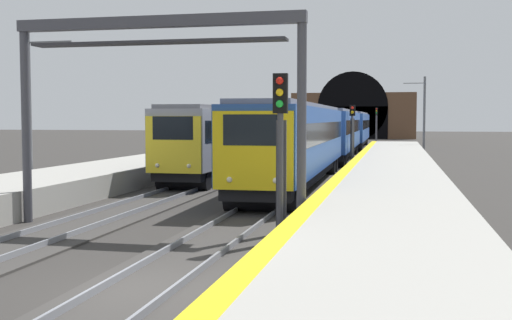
% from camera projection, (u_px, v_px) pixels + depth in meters
% --- Properties ---
extents(ground_plane, '(320.00, 320.00, 0.00)m').
position_uv_depth(ground_plane, '(142.00, 292.00, 12.50)').
color(ground_plane, '#302D2B').
extents(platform_right, '(112.00, 4.59, 1.01)m').
position_uv_depth(platform_right, '(381.00, 279.00, 11.48)').
color(platform_right, '#9E9B93').
rests_on(platform_right, ground_plane).
extents(platform_right_edge_strip, '(112.00, 0.50, 0.01)m').
position_uv_depth(platform_right_edge_strip, '(269.00, 246.00, 11.89)').
color(platform_right_edge_strip, yellow).
rests_on(platform_right_edge_strip, platform_right).
extents(track_main_line, '(160.00, 2.63, 0.21)m').
position_uv_depth(track_main_line, '(142.00, 289.00, 12.50)').
color(track_main_line, '#383533').
rests_on(track_main_line, ground_plane).
extents(train_main_approaching, '(62.75, 3.13, 4.07)m').
position_uv_depth(train_main_approaching, '(336.00, 132.00, 51.88)').
color(train_main_approaching, '#264C99').
rests_on(train_main_approaching, ground_plane).
extents(train_adjacent_platform, '(38.31, 2.88, 4.93)m').
position_uv_depth(train_adjacent_platform, '(263.00, 133.00, 47.02)').
color(train_adjacent_platform, gray).
rests_on(train_adjacent_platform, ground_plane).
extents(railway_signal_near, '(0.39, 0.38, 4.57)m').
position_uv_depth(railway_signal_near, '(280.00, 141.00, 16.90)').
color(railway_signal_near, '#38383D').
rests_on(railway_signal_near, ground_plane).
extents(railway_signal_mid, '(0.39, 0.38, 4.31)m').
position_uv_depth(railway_signal_mid, '(352.00, 130.00, 43.93)').
color(railway_signal_mid, '#4C4C54').
rests_on(railway_signal_mid, ground_plane).
extents(railway_signal_far, '(0.39, 0.38, 5.00)m').
position_uv_depth(railway_signal_far, '(376.00, 121.00, 94.58)').
color(railway_signal_far, '#4C4C54').
rests_on(railway_signal_far, ground_plane).
extents(overhead_signal_gantry, '(0.70, 9.30, 6.51)m').
position_uv_depth(overhead_signal_gantry, '(156.00, 65.00, 19.61)').
color(overhead_signal_gantry, '#3F3F47').
rests_on(overhead_signal_gantry, ground_plane).
extents(tunnel_portal, '(2.46, 20.60, 11.54)m').
position_uv_depth(tunnel_portal, '(353.00, 116.00, 106.66)').
color(tunnel_portal, brown).
rests_on(tunnel_portal, ground_plane).
extents(catenary_mast_near, '(0.22, 2.35, 7.54)m').
position_uv_depth(catenary_mast_near, '(30.00, 108.00, 30.06)').
color(catenary_mast_near, '#595B60').
rests_on(catenary_mast_near, ground_plane).
extents(catenary_mast_far, '(0.22, 2.05, 7.26)m').
position_uv_depth(catenary_mast_far, '(424.00, 115.00, 59.34)').
color(catenary_mast_far, '#595B60').
rests_on(catenary_mast_far, ground_plane).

